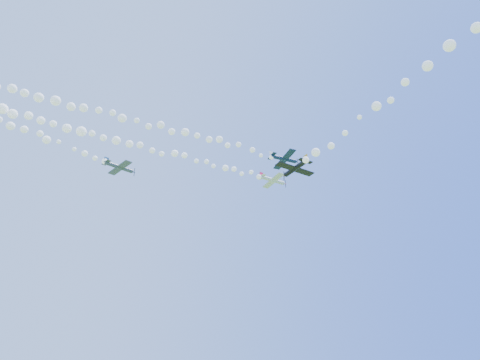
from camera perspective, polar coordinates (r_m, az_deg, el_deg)
name	(u,v)px	position (r m, az deg, el deg)	size (l,w,h in m)	color
plane_white	(273,180)	(96.69, 4.71, -0.03)	(7.51, 7.83, 2.45)	silver
smoke_trail_white	(100,136)	(85.77, -19.29, 5.99)	(76.43, 3.08, 3.14)	white
plane_navy	(284,159)	(90.20, 6.31, 3.00)	(7.47, 7.79, 2.04)	#0D1D3C
smoke_trail_navy	(85,108)	(80.88, -21.19, 9.54)	(80.44, 6.45, 2.91)	white
plane_grey	(120,167)	(85.92, -16.73, 1.75)	(7.14, 7.57, 1.92)	#394153
plane_black	(295,168)	(60.01, 7.84, 1.65)	(6.35, 6.11, 1.62)	black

